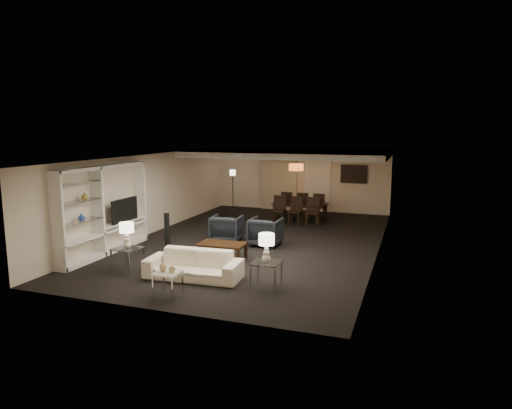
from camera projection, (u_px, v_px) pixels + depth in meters
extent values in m
plane|color=black|center=(256.00, 241.00, 13.46)|extent=(11.00, 11.00, 0.00)
cube|color=silver|center=(256.00, 156.00, 13.05)|extent=(7.00, 11.00, 0.02)
cube|color=beige|center=(301.00, 180.00, 18.38)|extent=(7.00, 0.02, 2.50)
cube|color=beige|center=(154.00, 244.00, 8.14)|extent=(7.00, 0.02, 2.50)
cube|color=beige|center=(152.00, 194.00, 14.40)|extent=(0.02, 11.00, 2.50)
cube|color=beige|center=(380.00, 206.00, 12.12)|extent=(0.02, 11.00, 2.50)
cube|color=silver|center=(288.00, 154.00, 16.33)|extent=(7.00, 4.00, 0.20)
cube|color=beige|center=(279.00, 180.00, 18.60)|extent=(1.50, 0.12, 2.40)
cube|color=silver|center=(318.00, 185.00, 18.15)|extent=(0.90, 0.05, 2.10)
cube|color=#142D38|center=(354.00, 174.00, 17.61)|extent=(0.95, 0.04, 0.65)
cylinder|color=#D8591E|center=(296.00, 167.00, 16.31)|extent=(0.52, 0.52, 0.24)
imported|color=beige|center=(193.00, 265.00, 10.08)|extent=(2.17, 0.96, 0.62)
imported|color=black|center=(227.00, 229.00, 13.33)|extent=(0.94, 0.96, 0.79)
imported|color=black|center=(266.00, 232.00, 12.94)|extent=(0.86, 0.88, 0.79)
sphere|color=tan|center=(163.00, 267.00, 9.04)|extent=(0.16, 0.16, 0.16)
sphere|color=tan|center=(172.00, 269.00, 8.98)|extent=(0.14, 0.14, 0.14)
imported|color=black|center=(121.00, 210.00, 12.58)|extent=(1.12, 0.15, 0.64)
imported|color=#2849AF|center=(81.00, 217.00, 11.13)|extent=(0.18, 0.18, 0.19)
imported|color=#AA8B38|center=(85.00, 196.00, 11.19)|extent=(0.17, 0.17, 0.18)
cube|color=black|center=(167.00, 230.00, 12.67)|extent=(0.12, 0.12, 0.98)
imported|color=black|center=(300.00, 212.00, 16.36)|extent=(1.94, 1.23, 0.65)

